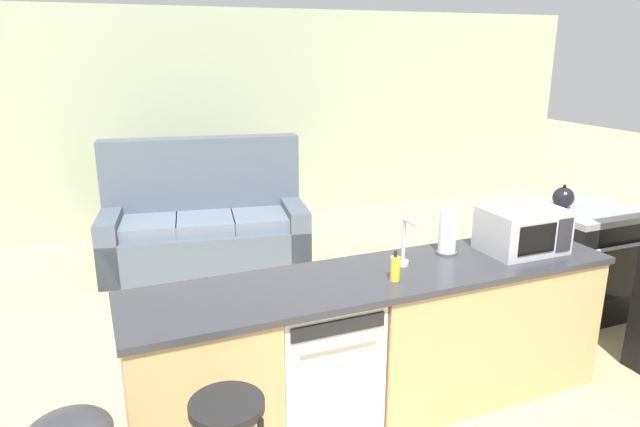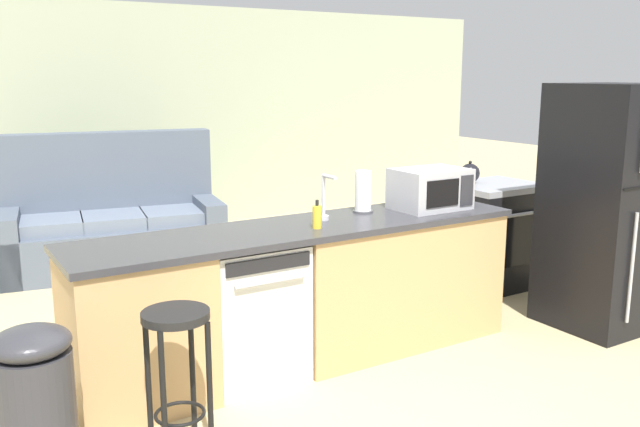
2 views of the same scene
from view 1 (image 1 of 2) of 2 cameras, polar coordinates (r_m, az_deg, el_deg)
ground_plane at (r=3.70m, az=3.51°, el=-19.34°), size 24.00×24.00×0.00m
wall_back at (r=7.14m, az=-9.10°, el=9.25°), size 10.00×0.06×2.60m
kitchen_counter at (r=3.57m, az=7.18°, el=-12.90°), size 2.94×0.66×0.90m
dishwasher at (r=3.38m, az=-0.29°, el=-14.54°), size 0.58×0.61×0.84m
stove_range at (r=5.20m, az=24.82°, el=-4.38°), size 0.76×0.68×0.90m
microwave at (r=3.84m, az=19.59°, el=-1.55°), size 0.50×0.37×0.28m
sink_faucet at (r=3.40m, az=8.47°, el=-3.17°), size 0.07×0.18×0.30m
paper_towel_roll at (r=3.66m, az=12.63°, el=-1.86°), size 0.14×0.14×0.28m
soap_bottle at (r=3.21m, az=7.52°, el=-5.45°), size 0.06×0.06×0.18m
kettle at (r=5.02m, az=23.17°, el=1.50°), size 0.21×0.17×0.19m
couch at (r=5.95m, az=-11.42°, el=-1.22°), size 2.12×1.23×1.27m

